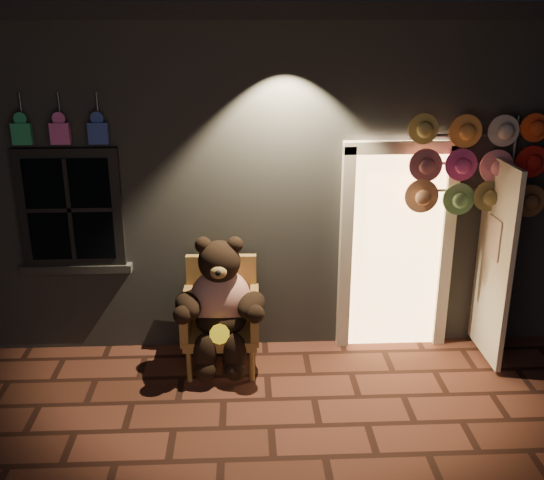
{
  "coord_description": "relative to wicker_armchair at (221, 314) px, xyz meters",
  "views": [
    {
      "loc": [
        -0.21,
        -4.61,
        3.32
      ],
      "look_at": [
        0.06,
        1.0,
        1.35
      ],
      "focal_mm": 42.0,
      "sensor_mm": 36.0,
      "label": 1
    }
  ],
  "objects": [
    {
      "name": "wicker_armchair",
      "position": [
        0.0,
        0.0,
        0.0
      ],
      "size": [
        0.75,
        0.68,
        1.08
      ],
      "rotation": [
        0.0,
        0.0,
        -0.02
      ],
      "color": "#A37B3F",
      "rests_on": "ground"
    },
    {
      "name": "ground",
      "position": [
        0.44,
        -1.13,
        -0.54
      ],
      "size": [
        60.0,
        60.0,
        0.0
      ],
      "primitive_type": "plane",
      "color": "#5A2E22",
      "rests_on": "ground"
    },
    {
      "name": "shop_building",
      "position": [
        0.45,
        2.86,
        1.2
      ],
      "size": [
        7.3,
        5.95,
        3.51
      ],
      "color": "slate",
      "rests_on": "ground"
    },
    {
      "name": "hat_rack",
      "position": [
        2.5,
        0.15,
        1.42
      ],
      "size": [
        1.39,
        0.22,
        2.45
      ],
      "color": "#59595E",
      "rests_on": "ground"
    },
    {
      "name": "teddy_bear",
      "position": [
        -0.0,
        -0.14,
        0.17
      ],
      "size": [
        0.96,
        0.74,
        1.32
      ],
      "rotation": [
        0.0,
        0.0,
        -0.02
      ],
      "color": "#B52C13",
      "rests_on": "ground"
    }
  ]
}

